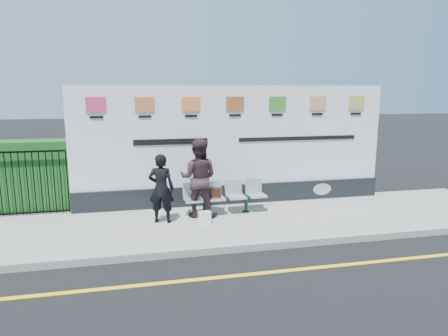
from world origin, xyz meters
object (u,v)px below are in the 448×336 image
object	(u,v)px
bench	(226,205)
woman_right	(198,178)
billboard	(234,153)
woman_left	(161,188)

from	to	relation	value
bench	woman_right	xyz separation A→B (m)	(-0.64, -0.03, 0.69)
billboard	woman_right	distance (m)	1.46
bench	woman_right	bearing A→B (deg)	179.48
billboard	bench	size ratio (longest dim) A/B	4.09
bench	woman_left	bearing A→B (deg)	-172.12
woman_right	woman_left	bearing A→B (deg)	36.83
billboard	woman_left	xyz separation A→B (m)	(-1.93, -1.18, -0.53)
woman_right	bench	bearing A→B (deg)	-157.53
bench	woman_left	size ratio (longest dim) A/B	1.27
bench	woman_left	distance (m)	1.64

